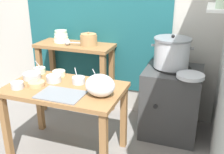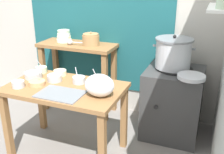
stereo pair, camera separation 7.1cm
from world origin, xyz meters
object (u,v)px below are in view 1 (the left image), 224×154
(prep_table, at_px, (65,98))
(bowl_stack_enamel, at_px, (61,37))
(steamer_pot, at_px, (172,52))
(clay_pot, at_px, (89,40))
(prep_bowl_2, at_px, (40,70))
(prep_bowl_5, at_px, (98,83))
(prep_bowl_1, at_px, (54,78))
(prep_bowl_4, at_px, (32,76))
(prep_bowl_7, at_px, (59,73))
(prep_bowl_0, at_px, (79,80))
(plastic_bag, at_px, (100,85))
(serving_tray, at_px, (61,95))
(wide_pan, at_px, (190,76))
(back_shelf_table, at_px, (75,61))
(prep_bowl_3, at_px, (36,84))
(stove_block, at_px, (171,101))
(ladle, at_px, (68,42))
(prep_bowl_6, at_px, (17,85))

(prep_table, relative_size, bowl_stack_enamel, 5.98)
(steamer_pot, relative_size, clay_pot, 2.14)
(prep_bowl_2, relative_size, prep_bowl_5, 0.89)
(prep_bowl_1, bearing_deg, prep_bowl_4, -179.43)
(prep_bowl_4, xyz_separation_m, prep_bowl_7, (0.21, 0.16, -0.00))
(bowl_stack_enamel, distance_m, prep_bowl_0, 1.00)
(clay_pot, height_order, plastic_bag, clay_pot)
(prep_table, xyz_separation_m, serving_tray, (0.06, -0.17, 0.12))
(prep_bowl_2, xyz_separation_m, prep_bowl_7, (0.23, 0.00, -0.00))
(wide_pan, xyz_separation_m, prep_bowl_5, (-0.82, -0.34, -0.05))
(prep_bowl_5, height_order, prep_bowl_7, prep_bowl_5)
(back_shelf_table, xyz_separation_m, steamer_pot, (1.19, -0.11, 0.26))
(plastic_bag, relative_size, prep_bowl_1, 1.82)
(prep_bowl_1, distance_m, prep_bowl_3, 0.18)
(stove_block, distance_m, ladle, 1.39)
(ladle, bearing_deg, clay_pot, 17.42)
(wide_pan, distance_m, prep_bowl_4, 1.56)
(serving_tray, bearing_deg, prep_bowl_7, 121.67)
(stove_block, bearing_deg, clay_pot, 172.87)
(prep_bowl_3, bearing_deg, stove_block, 33.88)
(steamer_pot, relative_size, plastic_bag, 1.66)
(serving_tray, height_order, prep_bowl_3, prep_bowl_3)
(clay_pot, bearing_deg, plastic_bag, -60.69)
(prep_table, distance_m, prep_bowl_1, 0.23)
(clay_pot, height_order, prep_bowl_2, clay_pot)
(clay_pot, distance_m, wide_pan, 1.29)
(stove_block, xyz_separation_m, prep_bowl_7, (-1.11, -0.48, 0.37))
(ladle, xyz_separation_m, prep_bowl_7, (0.16, -0.53, -0.19))
(back_shelf_table, height_order, prep_bowl_7, back_shelf_table)
(clay_pot, xyz_separation_m, prep_bowl_0, (0.21, -0.73, -0.21))
(serving_tray, bearing_deg, ladle, 113.92)
(prep_bowl_5, bearing_deg, bowl_stack_enamel, 136.88)
(back_shelf_table, bearing_deg, steamer_pot, -5.28)
(stove_block, height_order, prep_bowl_5, prep_bowl_5)
(stove_block, relative_size, prep_bowl_5, 4.67)
(serving_tray, distance_m, prep_bowl_5, 0.38)
(back_shelf_table, bearing_deg, prep_bowl_6, -94.19)
(prep_table, relative_size, prep_bowl_3, 7.13)
(serving_tray, relative_size, prep_bowl_2, 2.68)
(prep_table, xyz_separation_m, wide_pan, (1.10, 0.48, 0.19))
(clay_pot, height_order, prep_bowl_6, clay_pot)
(stove_block, relative_size, plastic_bag, 2.97)
(clay_pot, distance_m, prep_bowl_1, 0.80)
(prep_bowl_2, bearing_deg, prep_bowl_4, -83.58)
(prep_bowl_4, height_order, prep_bowl_7, prep_bowl_4)
(wide_pan, xyz_separation_m, prep_bowl_7, (-1.29, -0.24, -0.05))
(prep_table, xyz_separation_m, stove_block, (0.91, 0.72, -0.23))
(prep_bowl_4, relative_size, prep_bowl_7, 1.34)
(clay_pot, distance_m, prep_bowl_2, 0.71)
(steamer_pot, height_order, prep_bowl_5, steamer_pot)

